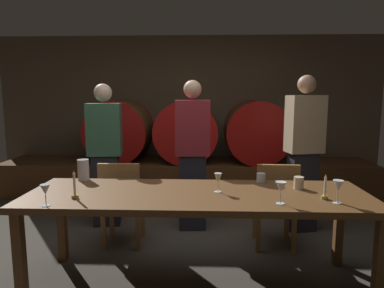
{
  "coord_description": "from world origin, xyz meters",
  "views": [
    {
      "loc": [
        0.28,
        -2.77,
        1.54
      ],
      "look_at": [
        0.15,
        0.38,
        1.08
      ],
      "focal_mm": 31.9,
      "sensor_mm": 36.0,
      "label": 1
    }
  ],
  "objects_px": {
    "dining_table": "(197,201)",
    "guest_right": "(304,153)",
    "chair_right": "(275,201)",
    "cup_right": "(299,183)",
    "wine_glass_far_left": "(45,190)",
    "wine_glass_far_right": "(338,186)",
    "candle_right": "(325,192)",
    "wine_barrel_center": "(187,131)",
    "guest_left": "(105,154)",
    "wine_glass_center_left": "(218,179)",
    "cup_left": "(261,178)",
    "chair_left": "(122,200)",
    "guest_center": "(193,155)",
    "wine_barrel_right": "(256,132)",
    "candle_left": "(75,191)",
    "wine_barrel_left": "(120,131)",
    "pitcher": "(83,170)",
    "wine_glass_center_right": "(281,188)"
  },
  "relations": [
    {
      "from": "dining_table",
      "to": "guest_right",
      "type": "distance_m",
      "value": 1.66
    },
    {
      "from": "chair_right",
      "to": "cup_right",
      "type": "relative_size",
      "value": 8.83
    },
    {
      "from": "wine_glass_far_left",
      "to": "wine_glass_far_right",
      "type": "relative_size",
      "value": 0.92
    },
    {
      "from": "guest_right",
      "to": "candle_right",
      "type": "bearing_deg",
      "value": 70.04
    },
    {
      "from": "chair_right",
      "to": "wine_glass_far_left",
      "type": "xyz_separation_m",
      "value": [
        -1.8,
        -1.04,
        0.39
      ]
    },
    {
      "from": "wine_barrel_center",
      "to": "guest_left",
      "type": "distance_m",
      "value": 1.58
    },
    {
      "from": "wine_glass_center_left",
      "to": "cup_right",
      "type": "distance_m",
      "value": 0.68
    },
    {
      "from": "wine_barrel_center",
      "to": "wine_glass_far_left",
      "type": "xyz_separation_m",
      "value": [
        -0.82,
        -2.92,
        -0.1
      ]
    },
    {
      "from": "chair_right",
      "to": "cup_left",
      "type": "bearing_deg",
      "value": 59.66
    },
    {
      "from": "wine_glass_far_right",
      "to": "cup_right",
      "type": "xyz_separation_m",
      "value": [
        -0.17,
        0.37,
        -0.07
      ]
    },
    {
      "from": "candle_right",
      "to": "wine_glass_far_right",
      "type": "relative_size",
      "value": 1.14
    },
    {
      "from": "guest_right",
      "to": "cup_left",
      "type": "distance_m",
      "value": 1.01
    },
    {
      "from": "chair_left",
      "to": "wine_glass_far_left",
      "type": "bearing_deg",
      "value": 73.4
    },
    {
      "from": "guest_center",
      "to": "cup_right",
      "type": "xyz_separation_m",
      "value": [
        0.91,
        -1.02,
        -0.05
      ]
    },
    {
      "from": "wine_barrel_right",
      "to": "candle_right",
      "type": "relative_size",
      "value": 4.89
    },
    {
      "from": "candle_left",
      "to": "candle_right",
      "type": "bearing_deg",
      "value": 1.65
    },
    {
      "from": "candle_right",
      "to": "guest_center",
      "type": "bearing_deg",
      "value": 128.38
    },
    {
      "from": "wine_barrel_right",
      "to": "wine_glass_far_left",
      "type": "distance_m",
      "value": 3.47
    },
    {
      "from": "wine_glass_center_left",
      "to": "chair_right",
      "type": "bearing_deg",
      "value": 47.63
    },
    {
      "from": "guest_left",
      "to": "wine_barrel_right",
      "type": "bearing_deg",
      "value": -153.4
    },
    {
      "from": "wine_barrel_left",
      "to": "chair_right",
      "type": "height_order",
      "value": "wine_barrel_left"
    },
    {
      "from": "guest_right",
      "to": "wine_glass_far_right",
      "type": "bearing_deg",
      "value": 72.95
    },
    {
      "from": "wine_glass_far_left",
      "to": "candle_right",
      "type": "bearing_deg",
      "value": 6.64
    },
    {
      "from": "wine_barrel_center",
      "to": "chair_left",
      "type": "relative_size",
      "value": 1.06
    },
    {
      "from": "wine_barrel_right",
      "to": "candle_right",
      "type": "distance_m",
      "value": 2.69
    },
    {
      "from": "dining_table",
      "to": "candle_left",
      "type": "bearing_deg",
      "value": -168.59
    },
    {
      "from": "wine_barrel_center",
      "to": "cup_right",
      "type": "relative_size",
      "value": 9.37
    },
    {
      "from": "guest_left",
      "to": "guest_center",
      "type": "xyz_separation_m",
      "value": [
        1.02,
        -0.08,
        0.02
      ]
    },
    {
      "from": "candle_left",
      "to": "pitcher",
      "type": "xyz_separation_m",
      "value": [
        -0.13,
        0.55,
        0.03
      ]
    },
    {
      "from": "wine_barrel_center",
      "to": "guest_center",
      "type": "bearing_deg",
      "value": -84.09
    },
    {
      "from": "dining_table",
      "to": "pitcher",
      "type": "distance_m",
      "value": 1.11
    },
    {
      "from": "chair_left",
      "to": "wine_glass_center_left",
      "type": "relative_size",
      "value": 5.73
    },
    {
      "from": "dining_table",
      "to": "wine_barrel_right",
      "type": "bearing_deg",
      "value": 72.12
    },
    {
      "from": "wine_barrel_left",
      "to": "guest_center",
      "type": "xyz_separation_m",
      "value": [
        1.17,
        -1.39,
        -0.11
      ]
    },
    {
      "from": "wine_barrel_center",
      "to": "pitcher",
      "type": "distance_m",
      "value": 2.34
    },
    {
      "from": "pitcher",
      "to": "guest_right",
      "type": "bearing_deg",
      "value": 20.24
    },
    {
      "from": "pitcher",
      "to": "wine_barrel_center",
      "type": "bearing_deg",
      "value": 69.62
    },
    {
      "from": "pitcher",
      "to": "cup_right",
      "type": "distance_m",
      "value": 1.88
    },
    {
      "from": "guest_center",
      "to": "wine_glass_center_right",
      "type": "bearing_deg",
      "value": 112.67
    },
    {
      "from": "dining_table",
      "to": "chair_left",
      "type": "xyz_separation_m",
      "value": [
        -0.77,
        0.67,
        -0.21
      ]
    },
    {
      "from": "guest_center",
      "to": "candle_right",
      "type": "relative_size",
      "value": 8.86
    },
    {
      "from": "dining_table",
      "to": "cup_left",
      "type": "bearing_deg",
      "value": 32.82
    },
    {
      "from": "wine_barrel_right",
      "to": "wine_glass_center_right",
      "type": "xyz_separation_m",
      "value": [
        -0.23,
        -2.81,
        -0.09
      ]
    },
    {
      "from": "guest_right",
      "to": "candle_right",
      "type": "distance_m",
      "value": 1.32
    },
    {
      "from": "wine_glass_center_left",
      "to": "pitcher",
      "type": "bearing_deg",
      "value": 164.26
    },
    {
      "from": "wine_glass_center_left",
      "to": "wine_barrel_left",
      "type": "bearing_deg",
      "value": 119.18
    },
    {
      "from": "wine_barrel_right",
      "to": "candle_left",
      "type": "relative_size",
      "value": 4.34
    },
    {
      "from": "candle_right",
      "to": "wine_glass_center_left",
      "type": "height_order",
      "value": "candle_right"
    },
    {
      "from": "cup_right",
      "to": "candle_right",
      "type": "bearing_deg",
      "value": -67.42
    },
    {
      "from": "pitcher",
      "to": "dining_table",
      "type": "bearing_deg",
      "value": -19.34
    }
  ]
}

